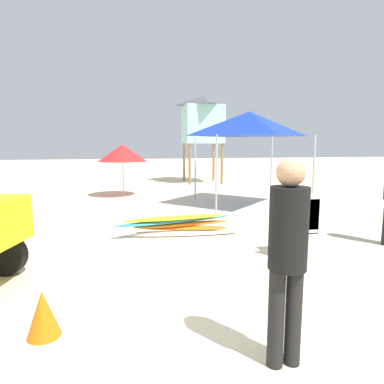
{
  "coord_description": "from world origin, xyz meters",
  "views": [
    {
      "loc": [
        -0.75,
        -3.39,
        1.9
      ],
      "look_at": [
        0.58,
        3.45,
        0.9
      ],
      "focal_mm": 31.43,
      "sensor_mm": 36.0,
      "label": 1
    }
  ],
  "objects_px": {
    "beach_umbrella_left": "(123,153)",
    "stacked_plastic_chairs": "(301,220)",
    "traffic_cone_far": "(43,314)",
    "popup_canopy": "(249,124)",
    "lifeguard_near_right": "(288,249)",
    "traffic_cone_near": "(13,218)",
    "surfboard_pile": "(180,225)",
    "lifeguard_tower": "(203,120)"
  },
  "relations": [
    {
      "from": "stacked_plastic_chairs",
      "to": "traffic_cone_near",
      "type": "relative_size",
      "value": 2.21
    },
    {
      "from": "surfboard_pile",
      "to": "traffic_cone_near",
      "type": "xyz_separation_m",
      "value": [
        -3.61,
        1.15,
        0.05
      ]
    },
    {
      "from": "stacked_plastic_chairs",
      "to": "lifeguard_near_right",
      "type": "relative_size",
      "value": 0.62
    },
    {
      "from": "popup_canopy",
      "to": "surfboard_pile",
      "type": "bearing_deg",
      "value": -131.65
    },
    {
      "from": "surfboard_pile",
      "to": "lifeguard_tower",
      "type": "bearing_deg",
      "value": 74.46
    },
    {
      "from": "surfboard_pile",
      "to": "lifeguard_near_right",
      "type": "relative_size",
      "value": 1.45
    },
    {
      "from": "traffic_cone_far",
      "to": "beach_umbrella_left",
      "type": "bearing_deg",
      "value": 85.53
    },
    {
      "from": "surfboard_pile",
      "to": "traffic_cone_far",
      "type": "bearing_deg",
      "value": -118.52
    },
    {
      "from": "beach_umbrella_left",
      "to": "stacked_plastic_chairs",
      "type": "bearing_deg",
      "value": -68.15
    },
    {
      "from": "traffic_cone_far",
      "to": "surfboard_pile",
      "type": "bearing_deg",
      "value": 61.48
    },
    {
      "from": "lifeguard_near_right",
      "to": "popup_canopy",
      "type": "height_order",
      "value": "popup_canopy"
    },
    {
      "from": "surfboard_pile",
      "to": "lifeguard_near_right",
      "type": "distance_m",
      "value": 4.47
    },
    {
      "from": "stacked_plastic_chairs",
      "to": "lifeguard_tower",
      "type": "xyz_separation_m",
      "value": [
        0.83,
        11.17,
        2.4
      ]
    },
    {
      "from": "lifeguard_near_right",
      "to": "traffic_cone_far",
      "type": "bearing_deg",
      "value": 158.31
    },
    {
      "from": "lifeguard_near_right",
      "to": "surfboard_pile",
      "type": "bearing_deg",
      "value": 93.0
    },
    {
      "from": "stacked_plastic_chairs",
      "to": "traffic_cone_far",
      "type": "bearing_deg",
      "value": -155.51
    },
    {
      "from": "surfboard_pile",
      "to": "traffic_cone_far",
      "type": "height_order",
      "value": "traffic_cone_far"
    },
    {
      "from": "traffic_cone_far",
      "to": "stacked_plastic_chairs",
      "type": "bearing_deg",
      "value": 24.49
    },
    {
      "from": "lifeguard_tower",
      "to": "traffic_cone_far",
      "type": "distance_m",
      "value": 13.9
    },
    {
      "from": "traffic_cone_near",
      "to": "popup_canopy",
      "type": "bearing_deg",
      "value": 15.82
    },
    {
      "from": "stacked_plastic_chairs",
      "to": "lifeguard_tower",
      "type": "distance_m",
      "value": 11.45
    },
    {
      "from": "lifeguard_near_right",
      "to": "traffic_cone_near",
      "type": "distance_m",
      "value": 6.78
    },
    {
      "from": "lifeguard_tower",
      "to": "beach_umbrella_left",
      "type": "distance_m",
      "value": 5.55
    },
    {
      "from": "stacked_plastic_chairs",
      "to": "lifeguard_near_right",
      "type": "distance_m",
      "value": 2.98
    },
    {
      "from": "lifeguard_tower",
      "to": "lifeguard_near_right",
      "type": "bearing_deg",
      "value": -99.78
    },
    {
      "from": "surfboard_pile",
      "to": "traffic_cone_near",
      "type": "distance_m",
      "value": 3.79
    },
    {
      "from": "beach_umbrella_left",
      "to": "popup_canopy",
      "type": "bearing_deg",
      "value": -34.76
    },
    {
      "from": "traffic_cone_near",
      "to": "lifeguard_tower",
      "type": "bearing_deg",
      "value": 52.75
    },
    {
      "from": "beach_umbrella_left",
      "to": "traffic_cone_far",
      "type": "relative_size",
      "value": 3.99
    },
    {
      "from": "lifeguard_tower",
      "to": "traffic_cone_near",
      "type": "bearing_deg",
      "value": -127.25
    },
    {
      "from": "surfboard_pile",
      "to": "lifeguard_tower",
      "type": "distance_m",
      "value": 10.08
    },
    {
      "from": "lifeguard_near_right",
      "to": "traffic_cone_near",
      "type": "bearing_deg",
      "value": 124.79
    },
    {
      "from": "surfboard_pile",
      "to": "traffic_cone_far",
      "type": "xyz_separation_m",
      "value": [
        -1.92,
        -3.53,
        0.04
      ]
    },
    {
      "from": "lifeguard_near_right",
      "to": "beach_umbrella_left",
      "type": "distance_m",
      "value": 10.05
    },
    {
      "from": "popup_canopy",
      "to": "stacked_plastic_chairs",
      "type": "bearing_deg",
      "value": -99.89
    },
    {
      "from": "beach_umbrella_left",
      "to": "traffic_cone_far",
      "type": "xyz_separation_m",
      "value": [
        -0.71,
        -9.07,
        -1.34
      ]
    },
    {
      "from": "beach_umbrella_left",
      "to": "traffic_cone_near",
      "type": "bearing_deg",
      "value": -118.72
    },
    {
      "from": "lifeguard_near_right",
      "to": "traffic_cone_far",
      "type": "distance_m",
      "value": 2.45
    },
    {
      "from": "lifeguard_tower",
      "to": "traffic_cone_near",
      "type": "distance_m",
      "value": 10.63
    },
    {
      "from": "popup_canopy",
      "to": "traffic_cone_near",
      "type": "distance_m",
      "value": 6.83
    },
    {
      "from": "stacked_plastic_chairs",
      "to": "popup_canopy",
      "type": "relative_size",
      "value": 0.39
    },
    {
      "from": "beach_umbrella_left",
      "to": "traffic_cone_far",
      "type": "bearing_deg",
      "value": -94.47
    }
  ]
}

